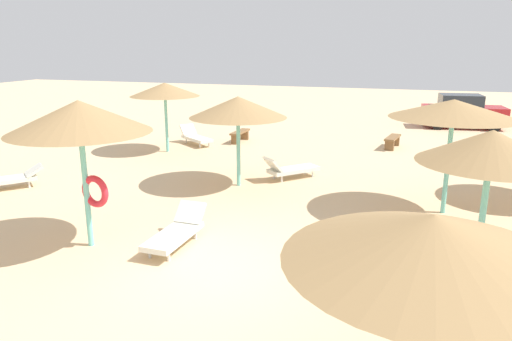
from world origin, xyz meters
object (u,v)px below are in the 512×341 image
(parasol_6, at_px, (165,90))
(parasol_1, at_px, (491,147))
(parasol_0, at_px, (238,107))
(parasol_4, at_px, (79,118))
(lounger_6, at_px, (196,137))
(parked_car, at_px, (462,112))
(parasol_7, at_px, (454,109))
(lounger_4, at_px, (176,232))
(bench_2, at_px, (240,134))
(parasol_8, at_px, (432,240))
(bench_0, at_px, (393,140))
(lounger_5, at_px, (11,178))
(lounger_0, at_px, (290,169))

(parasol_6, bearing_deg, parasol_1, -35.84)
(parasol_0, distance_m, parasol_4, 5.50)
(parasol_1, bearing_deg, lounger_6, 137.42)
(parasol_1, xyz_separation_m, parked_car, (1.18, 17.48, -1.64))
(parasol_1, height_order, lounger_6, parasol_1)
(parasol_4, xyz_separation_m, lounger_6, (-2.37, 10.53, -2.48))
(parasol_7, bearing_deg, parasol_6, 157.17)
(lounger_4, xyz_separation_m, bench_2, (-2.50, 11.07, 0.02))
(parasol_1, xyz_separation_m, parasol_4, (-7.83, -1.17, 0.33))
(parasol_1, height_order, parked_car, parasol_1)
(lounger_6, distance_m, parked_car, 13.98)
(parasol_6, distance_m, parasol_7, 11.14)
(parasol_7, xyz_separation_m, lounger_6, (-9.78, 5.97, -2.37))
(parasol_4, height_order, parasol_6, parasol_4)
(parasol_0, relative_size, parasol_8, 1.00)
(parasol_0, bearing_deg, lounger_6, 126.42)
(parasol_6, height_order, lounger_4, parasol_6)
(bench_0, bearing_deg, lounger_5, -138.51)
(parasol_1, xyz_separation_m, lounger_0, (-4.98, 5.34, -2.14))
(parasol_8, bearing_deg, lounger_5, 151.38)
(parasol_7, height_order, parked_car, parasol_7)
(parasol_8, xyz_separation_m, lounger_0, (-3.83, 9.98, -2.11))
(lounger_6, height_order, bench_0, lounger_6)
(lounger_4, xyz_separation_m, bench_0, (4.03, 11.81, 0.02))
(lounger_5, xyz_separation_m, parked_car, (13.95, 15.79, 0.51))
(parasol_4, height_order, bench_0, parasol_4)
(parasol_6, height_order, parked_car, parasol_6)
(parasol_4, bearing_deg, parasol_8, -27.53)
(parasol_7, xyz_separation_m, bench_2, (-8.12, 7.08, -2.35))
(parasol_8, bearing_deg, parasol_1, 76.17)
(parasol_4, distance_m, lounger_4, 3.10)
(parasol_7, distance_m, parasol_8, 8.08)
(parasol_0, height_order, parasol_1, parasol_1)
(bench_0, distance_m, parked_car, 7.06)
(parked_car, bearing_deg, lounger_5, -131.47)
(lounger_6, distance_m, bench_0, 8.38)
(parasol_6, distance_m, bench_0, 9.59)
(parasol_6, distance_m, lounger_5, 6.74)
(parked_car, bearing_deg, parasol_7, -96.49)
(parasol_7, distance_m, bench_0, 8.31)
(lounger_0, relative_size, lounger_6, 0.96)
(parasol_4, height_order, lounger_6, parasol_4)
(parasol_7, distance_m, parked_car, 14.30)
(parasol_0, bearing_deg, parasol_4, -106.05)
(parasol_1, bearing_deg, parked_car, 86.12)
(parasol_7, height_order, lounger_5, parasol_7)
(parasol_1, relative_size, parasol_8, 0.94)
(parasol_1, xyz_separation_m, bench_2, (-8.54, 10.47, -2.12))
(lounger_6, bearing_deg, parasol_4, -77.34)
(parasol_7, bearing_deg, lounger_0, 156.95)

